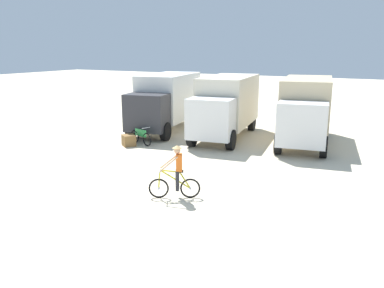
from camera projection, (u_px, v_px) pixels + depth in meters
The scene contains 7 objects.
ground_plane at pixel (122, 199), 13.04m from camera, with size 120.00×120.00×0.00m, color beige.
box_truck_white_box at pixel (166, 99), 23.68m from camera, with size 3.49×7.05×3.35m.
box_truck_cream_rv at pixel (226, 104), 21.79m from camera, with size 3.25×7.01×3.35m.
box_truck_tan_camper at pixel (306, 108), 20.40m from camera, with size 3.42×7.04×3.35m.
cyclist_orange_shirt at pixel (176, 174), 12.96m from camera, with size 1.55×0.91×1.82m.
bicycle_spare at pixel (141, 137), 20.37m from camera, with size 1.66×0.68×0.97m.
supply_crate at pixel (129, 140), 20.11m from camera, with size 0.65×0.60×0.57m, color olive.
Camera 1 is at (7.83, -9.69, 4.88)m, focal length 36.80 mm.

